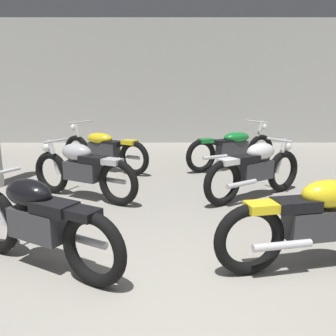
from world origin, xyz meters
The scene contains 8 objects.
ground_plane centered at (0.00, 0.00, 0.00)m, with size 60.00×60.00×0.00m, color gray.
back_wall centered at (0.00, 8.62, 1.80)m, with size 12.57×0.24×3.60m, color #B2B2AD.
motorcycle_left_row_0 centered at (-1.22, 0.87, 0.46)m, with size 1.77×1.06×0.88m.
motorcycle_left_row_1 centered at (-1.31, 2.95, 0.46)m, with size 1.79×1.02×0.88m.
motorcycle_left_row_2 centered at (-1.32, 4.81, 0.45)m, with size 1.92×1.21×0.97m.
motorcycle_right_row_0 centered at (1.36, 0.87, 0.46)m, with size 1.95×0.64×0.88m.
motorcycle_right_row_1 centered at (1.31, 2.99, 0.46)m, with size 1.71×1.17×0.88m.
motorcycle_right_row_2 centered at (1.32, 4.97, 0.45)m, with size 1.99×1.11×0.97m.
Camera 1 is at (-0.02, -2.17, 1.66)m, focal length 37.48 mm.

